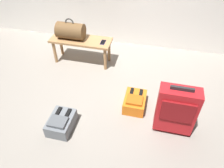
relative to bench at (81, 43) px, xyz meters
The scene contains 7 objects.
ground_plane 0.97m from the bench, 59.06° to the right, with size 6.60×6.60×0.00m, color gray.
bench is the anchor object (origin of this frame).
duffel_bag_brown 0.25m from the bench, behind, with size 0.44×0.26×0.34m.
cell_phone 0.39m from the bench, ahead, with size 0.07×0.14×0.01m.
suitcase_upright_red 1.91m from the bench, 36.29° to the right, with size 0.45×0.21×0.70m.
backpack_grey 1.46m from the bench, 81.31° to the right, with size 0.28×0.38×0.21m.
backpack_orange 1.38m from the bench, 39.42° to the right, with size 0.28×0.38×0.21m.
Camera 1 is at (0.74, -2.10, 2.20)m, focal length 34.31 mm.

